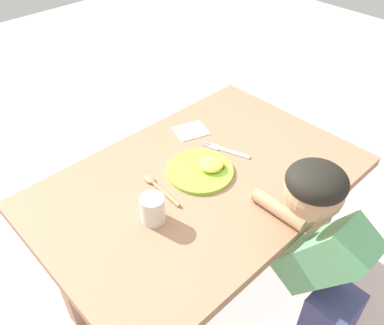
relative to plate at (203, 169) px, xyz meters
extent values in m
plane|color=beige|center=(-0.03, -0.02, -0.75)|extent=(8.00, 8.00, 0.00)
cube|color=#9F7153|center=(-0.03, -0.02, -0.03)|extent=(1.17, 0.78, 0.04)
cube|color=#A07759|center=(0.44, -0.30, -0.40)|extent=(0.07, 0.07, 0.70)
cube|color=#A07759|center=(-0.51, 0.25, -0.40)|extent=(0.07, 0.07, 0.70)
cube|color=#A07759|center=(0.44, 0.25, -0.40)|extent=(0.07, 0.07, 0.70)
cylinder|color=#91CC3A|center=(-0.01, 0.01, -0.01)|extent=(0.24, 0.24, 0.01)
ellipsoid|color=#F9E049|center=(0.03, -0.02, 0.02)|extent=(0.09, 0.09, 0.03)
ellipsoid|color=red|center=(0.05, -0.04, 0.01)|extent=(0.03, 0.03, 0.02)
cube|color=silver|center=(0.16, -0.01, -0.01)|extent=(0.06, 0.13, 0.01)
cube|color=silver|center=(0.14, 0.07, -0.01)|extent=(0.04, 0.04, 0.01)
cylinder|color=silver|center=(0.13, 0.11, -0.01)|extent=(0.01, 0.03, 0.00)
cylinder|color=silver|center=(0.12, 0.10, -0.01)|extent=(0.01, 0.03, 0.00)
cylinder|color=silver|center=(0.11, 0.10, -0.01)|extent=(0.01, 0.03, 0.00)
cylinder|color=tan|center=(-0.18, 0.00, -0.01)|extent=(0.02, 0.14, 0.01)
ellipsoid|color=tan|center=(-0.17, 0.10, 0.00)|extent=(0.04, 0.05, 0.01)
cylinder|color=silver|center=(-0.28, -0.06, 0.04)|extent=(0.08, 0.08, 0.10)
cube|color=#599966|center=(0.03, -0.50, -0.05)|extent=(0.16, 0.28, 0.34)
sphere|color=tan|center=(0.03, -0.42, 0.16)|extent=(0.17, 0.17, 0.17)
ellipsoid|color=black|center=(0.03, -0.42, 0.20)|extent=(0.18, 0.18, 0.10)
cylinder|color=tan|center=(0.03, -0.32, 0.01)|extent=(0.05, 0.20, 0.05)
cube|color=white|center=(0.14, 0.22, -0.01)|extent=(0.16, 0.14, 0.00)
camera|label=1|loc=(-0.79, -0.78, 0.96)|focal=37.66mm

